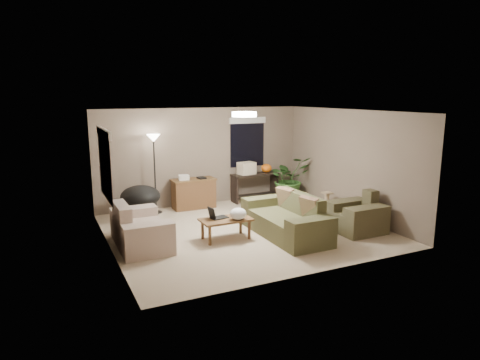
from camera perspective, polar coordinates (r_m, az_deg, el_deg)
name	(u,v)px	position (r m, az deg, el deg)	size (l,w,h in m)	color
room_shell	(244,172)	(8.86, 0.55, 1.04)	(5.50, 5.50, 5.50)	#C7AE94
main_sofa	(287,221)	(8.83, 6.25, -5.46)	(0.95, 2.20, 0.85)	brown
throw_pillows	(298,203)	(8.86, 7.71, -3.04)	(0.33, 1.39, 0.47)	#8C7251
loveseat	(139,231)	(8.39, -13.29, -6.59)	(0.90, 1.60, 0.85)	beige
armchair	(357,217)	(9.36, 15.27, -4.80)	(0.95, 1.00, 0.85)	brown
coffee_table	(226,222)	(8.52, -1.90, -5.58)	(1.00, 0.55, 0.42)	brown
laptop	(216,216)	(8.51, -3.22, -4.75)	(0.39, 0.28, 0.24)	black
plastic_bag	(238,214)	(8.42, -0.25, -4.52)	(0.33, 0.30, 0.23)	white
desk	(194,193)	(10.86, -6.19, -1.78)	(1.10, 0.50, 0.75)	brown
desk_papers	(188,178)	(10.71, -7.01, 0.33)	(0.69, 0.29, 0.12)	silver
console_table	(255,185)	(11.52, 1.98, -0.65)	(1.30, 0.40, 0.75)	black
pumpkin	(266,168)	(11.60, 3.54, 1.58)	(0.28, 0.28, 0.23)	orange
cardboard_box	(247,168)	(11.32, 0.88, 1.58)	(0.43, 0.32, 0.32)	beige
papasan_chair	(141,200)	(10.03, -13.12, -2.61)	(0.92, 0.92, 0.80)	black
floor_lamp	(154,148)	(10.35, -11.42, 4.27)	(0.32, 0.32, 1.91)	black
ceiling_fixture	(244,114)	(8.72, 0.57, 8.75)	(0.50, 0.50, 0.10)	white
houseplant	(289,183)	(11.63, 6.54, -0.43)	(1.09, 1.21, 0.94)	#2D5923
cat_scratching_post	(327,204)	(10.65, 11.48, -3.12)	(0.32, 0.32, 0.50)	tan
window_left	(104,153)	(8.28, -17.67, 3.50)	(0.05, 1.56, 1.33)	black
window_back	(247,134)	(11.56, 1.00, 6.17)	(1.06, 0.05, 1.33)	black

